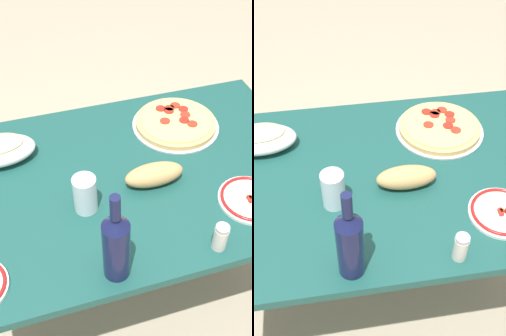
# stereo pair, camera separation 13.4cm
# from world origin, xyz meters

# --- Properties ---
(ground_plane) EXTENTS (8.00, 8.00, 0.00)m
(ground_plane) POSITION_xyz_m (0.00, 0.00, 0.00)
(ground_plane) COLOR tan
(ground_plane) RESTS_ON ground
(dining_table) EXTENTS (1.27, 0.80, 0.71)m
(dining_table) POSITION_xyz_m (0.00, 0.00, 0.59)
(dining_table) COLOR #194C47
(dining_table) RESTS_ON ground
(pepperoni_pizza) EXTENTS (0.32, 0.32, 0.03)m
(pepperoni_pizza) POSITION_xyz_m (0.25, 0.19, 0.72)
(pepperoni_pizza) COLOR #B7B7BC
(pepperoni_pizza) RESTS_ON dining_table
(baked_pasta_dish) EXTENTS (0.24, 0.15, 0.08)m
(baked_pasta_dish) POSITION_xyz_m (-0.38, 0.20, 0.75)
(baked_pasta_dish) COLOR white
(baked_pasta_dish) RESTS_ON dining_table
(wine_bottle) EXTENTS (0.07, 0.07, 0.29)m
(wine_bottle) POSITION_xyz_m (-0.13, -0.34, 0.82)
(wine_bottle) COLOR #141942
(wine_bottle) RESTS_ON dining_table
(water_glass) EXTENTS (0.07, 0.07, 0.12)m
(water_glass) POSITION_xyz_m (-0.15, -0.10, 0.77)
(water_glass) COLOR silver
(water_glass) RESTS_ON dining_table
(side_plate_near) EXTENTS (0.19, 0.19, 0.02)m
(side_plate_near) POSITION_xyz_m (0.33, -0.22, 0.72)
(side_plate_near) COLOR white
(side_plate_near) RESTS_ON dining_table
(bread_loaf) EXTENTS (0.19, 0.08, 0.07)m
(bread_loaf) POSITION_xyz_m (0.07, -0.06, 0.74)
(bread_loaf) COLOR tan
(bread_loaf) RESTS_ON dining_table
(spice_shaker) EXTENTS (0.04, 0.04, 0.09)m
(spice_shaker) POSITION_xyz_m (0.16, -0.34, 0.75)
(spice_shaker) COLOR silver
(spice_shaker) RESTS_ON dining_table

